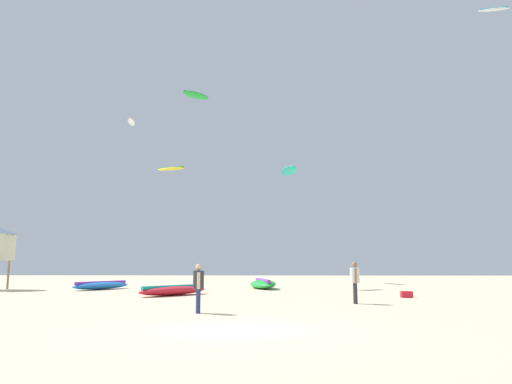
{
  "coord_description": "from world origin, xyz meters",
  "views": [
    {
      "loc": [
        0.92,
        -12.98,
        1.66
      ],
      "look_at": [
        0.0,
        19.98,
        6.46
      ],
      "focal_mm": 34.8,
      "sensor_mm": 36.0,
      "label": 1
    }
  ],
  "objects_px": {
    "kite_grounded_far": "(101,286)",
    "kite_aloft_2": "(289,171)",
    "cooler_box": "(406,294)",
    "kite_aloft_1": "(171,169)",
    "person_foreground": "(198,284)",
    "kite_aloft_4": "(131,122)",
    "kite_grounded_near": "(173,291)",
    "kite_aloft_3": "(494,9)",
    "kite_grounded_mid": "(263,284)",
    "kite_aloft_0": "(196,95)",
    "person_midground": "(355,279)"
  },
  "relations": [
    {
      "from": "person_foreground",
      "to": "kite_aloft_2",
      "type": "xyz_separation_m",
      "value": [
        4.3,
        29.12,
        9.47
      ]
    },
    {
      "from": "kite_grounded_mid",
      "to": "kite_aloft_2",
      "type": "height_order",
      "value": "kite_aloft_2"
    },
    {
      "from": "person_foreground",
      "to": "person_midground",
      "type": "xyz_separation_m",
      "value": [
        6.06,
        4.22,
        0.05
      ]
    },
    {
      "from": "person_foreground",
      "to": "kite_grounded_far",
      "type": "relative_size",
      "value": 0.36
    },
    {
      "from": "kite_grounded_far",
      "to": "kite_aloft_4",
      "type": "bearing_deg",
      "value": 99.66
    },
    {
      "from": "person_foreground",
      "to": "kite_aloft_0",
      "type": "bearing_deg",
      "value": -89.8
    },
    {
      "from": "kite_grounded_far",
      "to": "kite_aloft_2",
      "type": "bearing_deg",
      "value": 46.62
    },
    {
      "from": "person_foreground",
      "to": "kite_aloft_2",
      "type": "height_order",
      "value": "kite_aloft_2"
    },
    {
      "from": "kite_grounded_near",
      "to": "kite_aloft_3",
      "type": "relative_size",
      "value": 1.79
    },
    {
      "from": "person_foreground",
      "to": "kite_aloft_3",
      "type": "distance_m",
      "value": 36.24
    },
    {
      "from": "person_midground",
      "to": "kite_grounded_near",
      "type": "distance_m",
      "value": 10.22
    },
    {
      "from": "kite_grounded_near",
      "to": "kite_aloft_0",
      "type": "xyz_separation_m",
      "value": [
        -0.79,
        11.63,
        14.9
      ]
    },
    {
      "from": "kite_aloft_1",
      "to": "kite_aloft_4",
      "type": "distance_m",
      "value": 6.11
    },
    {
      "from": "kite_grounded_far",
      "to": "person_midground",
      "type": "bearing_deg",
      "value": -37.47
    },
    {
      "from": "person_foreground",
      "to": "cooler_box",
      "type": "distance_m",
      "value": 12.34
    },
    {
      "from": "kite_grounded_near",
      "to": "kite_aloft_3",
      "type": "distance_m",
      "value": 34.0
    },
    {
      "from": "kite_aloft_4",
      "to": "kite_aloft_0",
      "type": "bearing_deg",
      "value": -45.94
    },
    {
      "from": "kite_grounded_mid",
      "to": "cooler_box",
      "type": "xyz_separation_m",
      "value": [
        7.3,
        -9.19,
        -0.15
      ]
    },
    {
      "from": "kite_grounded_mid",
      "to": "kite_aloft_3",
      "type": "xyz_separation_m",
      "value": [
        18.76,
        3.61,
        21.78
      ]
    },
    {
      "from": "kite_grounded_mid",
      "to": "kite_aloft_0",
      "type": "bearing_deg",
      "value": 145.17
    },
    {
      "from": "person_foreground",
      "to": "kite_aloft_2",
      "type": "bearing_deg",
      "value": -107.55
    },
    {
      "from": "kite_grounded_far",
      "to": "kite_aloft_3",
      "type": "bearing_deg",
      "value": 10.54
    },
    {
      "from": "kite_aloft_1",
      "to": "kite_aloft_3",
      "type": "bearing_deg",
      "value": -21.4
    },
    {
      "from": "person_midground",
      "to": "cooler_box",
      "type": "relative_size",
      "value": 3.13
    },
    {
      "from": "kite_grounded_mid",
      "to": "kite_aloft_4",
      "type": "distance_m",
      "value": 22.73
    },
    {
      "from": "person_midground",
      "to": "kite_aloft_3",
      "type": "distance_m",
      "value": 30.63
    },
    {
      "from": "kite_aloft_4",
      "to": "kite_aloft_2",
      "type": "bearing_deg",
      "value": 1.47
    },
    {
      "from": "kite_aloft_4",
      "to": "cooler_box",
      "type": "bearing_deg",
      "value": -45.68
    },
    {
      "from": "kite_grounded_near",
      "to": "kite_aloft_4",
      "type": "xyz_separation_m",
      "value": [
        -8.18,
        19.27,
        14.95
      ]
    },
    {
      "from": "cooler_box",
      "to": "kite_aloft_1",
      "type": "relative_size",
      "value": 0.17
    },
    {
      "from": "cooler_box",
      "to": "kite_aloft_1",
      "type": "xyz_separation_m",
      "value": [
        -16.83,
        23.88,
        11.09
      ]
    },
    {
      "from": "kite_grounded_near",
      "to": "kite_grounded_mid",
      "type": "xyz_separation_m",
      "value": [
        4.64,
        7.85,
        0.05
      ]
    },
    {
      "from": "kite_aloft_3",
      "to": "kite_grounded_mid",
      "type": "bearing_deg",
      "value": -169.12
    },
    {
      "from": "person_midground",
      "to": "cooler_box",
      "type": "height_order",
      "value": "person_midground"
    },
    {
      "from": "person_midground",
      "to": "person_foreground",
      "type": "bearing_deg",
      "value": 38.88
    },
    {
      "from": "kite_aloft_1",
      "to": "kite_aloft_4",
      "type": "relative_size",
      "value": 1.28
    },
    {
      "from": "kite_aloft_2",
      "to": "cooler_box",
      "type": "bearing_deg",
      "value": -76.72
    },
    {
      "from": "cooler_box",
      "to": "kite_aloft_0",
      "type": "bearing_deg",
      "value": 134.48
    },
    {
      "from": "person_foreground",
      "to": "kite_aloft_2",
      "type": "relative_size",
      "value": 0.4
    },
    {
      "from": "kite_aloft_2",
      "to": "person_foreground",
      "type": "bearing_deg",
      "value": -98.4
    },
    {
      "from": "kite_grounded_near",
      "to": "person_midground",
      "type": "bearing_deg",
      "value": -30.96
    },
    {
      "from": "kite_grounded_near",
      "to": "kite_grounded_far",
      "type": "height_order",
      "value": "kite_grounded_near"
    },
    {
      "from": "kite_grounded_near",
      "to": "kite_grounded_far",
      "type": "relative_size",
      "value": 0.97
    },
    {
      "from": "kite_grounded_mid",
      "to": "kite_aloft_0",
      "type": "distance_m",
      "value": 16.25
    },
    {
      "from": "person_foreground",
      "to": "kite_aloft_0",
      "type": "height_order",
      "value": "kite_aloft_0"
    },
    {
      "from": "kite_grounded_near",
      "to": "kite_aloft_2",
      "type": "bearing_deg",
      "value": 70.44
    },
    {
      "from": "person_foreground",
      "to": "kite_aloft_1",
      "type": "relative_size",
      "value": 0.51
    },
    {
      "from": "kite_grounded_far",
      "to": "kite_aloft_3",
      "type": "relative_size",
      "value": 1.85
    },
    {
      "from": "person_midground",
      "to": "kite_aloft_1",
      "type": "xyz_separation_m",
      "value": [
        -13.64,
        27.79,
        10.22
      ]
    },
    {
      "from": "kite_aloft_0",
      "to": "kite_aloft_3",
      "type": "xyz_separation_m",
      "value": [
        24.19,
        -0.17,
        6.94
      ]
    }
  ]
}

